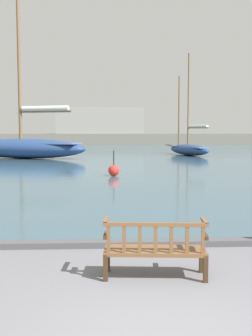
{
  "coord_description": "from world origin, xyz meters",
  "views": [
    {
      "loc": [
        -0.61,
        -4.36,
        2.34
      ],
      "look_at": [
        0.08,
        10.0,
        1.0
      ],
      "focal_mm": 45.0,
      "sensor_mm": 36.0,
      "label": 1
    }
  ],
  "objects_px": {
    "sailboat_mid_port": "(189,148)",
    "channel_buoy": "(114,170)",
    "sailboat_outer_port": "(24,146)",
    "park_bench": "(155,248)"
  },
  "relations": [
    {
      "from": "sailboat_outer_port",
      "to": "channel_buoy",
      "type": "height_order",
      "value": "sailboat_outer_port"
    },
    {
      "from": "park_bench",
      "to": "sailboat_outer_port",
      "type": "xyz_separation_m",
      "value": [
        -7.05,
        26.28,
        0.54
      ]
    },
    {
      "from": "channel_buoy",
      "to": "sailboat_mid_port",
      "type": "bearing_deg",
      "value": 66.82
    },
    {
      "from": "park_bench",
      "to": "sailboat_mid_port",
      "type": "xyz_separation_m",
      "value": [
        6.35,
        29.4,
        0.26
      ]
    },
    {
      "from": "sailboat_mid_port",
      "to": "channel_buoy",
      "type": "height_order",
      "value": "sailboat_mid_port"
    },
    {
      "from": "sailboat_outer_port",
      "to": "channel_buoy",
      "type": "xyz_separation_m",
      "value": [
        6.67,
        -12.61,
        -0.66
      ]
    },
    {
      "from": "sailboat_mid_port",
      "to": "park_bench",
      "type": "bearing_deg",
      "value": -102.18
    },
    {
      "from": "park_bench",
      "to": "sailboat_outer_port",
      "type": "height_order",
      "value": "sailboat_outer_port"
    },
    {
      "from": "park_bench",
      "to": "sailboat_mid_port",
      "type": "relative_size",
      "value": 0.19
    },
    {
      "from": "park_bench",
      "to": "channel_buoy",
      "type": "relative_size",
      "value": 1.32
    }
  ]
}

